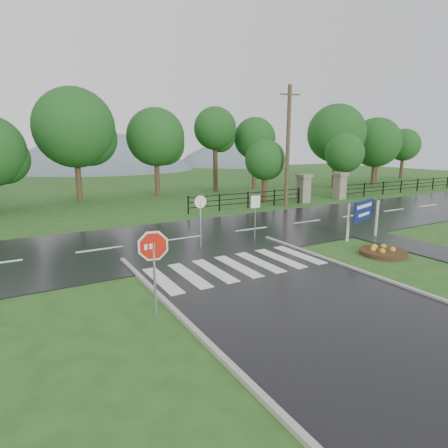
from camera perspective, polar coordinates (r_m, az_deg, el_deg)
ground at (r=10.62m, az=16.92°, el=-13.92°), size 120.00×120.00×0.00m
main_road at (r=18.46m, az=-6.17°, el=-2.29°), size 90.00×8.00×0.04m
walkway at (r=19.33m, az=25.71°, el=-2.79°), size 2.20×11.00×0.04m
crosswalk at (r=14.19m, az=2.06°, el=-6.43°), size 6.50×2.80×0.02m
pillar_west at (r=30.31m, az=12.04°, el=5.42°), size 1.00×1.00×2.24m
pillar_east at (r=33.11m, az=17.24°, el=5.68°), size 1.00×1.00×2.24m
fence_west at (r=27.17m, az=3.69°, el=3.94°), size 9.58×0.08×1.20m
fence_east at (r=41.64m, az=27.41°, el=5.47°), size 20.58×0.08×1.20m
hills at (r=74.94m, az=-20.66°, el=-4.26°), size 102.00×48.00×48.00m
treeline at (r=31.80m, az=-14.77°, el=3.44°), size 83.20×5.20×10.00m
stop_sign at (r=10.07m, az=-10.69°, el=-4.36°), size 1.09×0.23×2.50m
estate_billboard at (r=19.31m, az=20.50°, el=1.66°), size 2.13×0.74×1.93m
flower_bed at (r=17.13m, az=23.05°, el=-3.87°), size 1.90×1.90×0.38m
reg_sign_small at (r=17.94m, az=4.78°, el=2.33°), size 0.48×0.09×2.17m
reg_sign_round at (r=16.41m, az=-3.61°, el=1.28°), size 0.55×0.08×2.38m
utility_pole_east at (r=28.34m, az=9.71°, el=11.64°), size 1.53×0.40×8.70m
entrance_tree_left at (r=29.61m, az=6.28°, el=9.63°), size 3.13×3.13×4.93m
entrance_tree_right at (r=35.39m, az=17.90°, el=10.16°), size 3.44×3.44×5.48m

